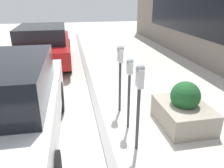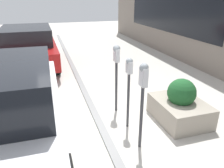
% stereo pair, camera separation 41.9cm
% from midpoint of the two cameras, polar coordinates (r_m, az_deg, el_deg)
% --- Properties ---
extents(ground_plane, '(40.00, 40.00, 0.00)m').
position_cam_midpoint_polar(ground_plane, '(4.64, -4.19, -11.85)').
color(ground_plane, beige).
extents(curb_strip, '(24.50, 0.16, 0.04)m').
position_cam_midpoint_polar(curb_strip, '(4.61, -5.19, -11.79)').
color(curb_strip, gray).
rests_on(curb_strip, ground_plane).
extents(parking_meter_nearest, '(0.17, 0.15, 1.60)m').
position_cam_midpoint_polar(parking_meter_nearest, '(3.60, 4.79, -1.31)').
color(parking_meter_nearest, '#38383D').
rests_on(parking_meter_nearest, ground_plane).
extents(parking_meter_second, '(0.16, 0.13, 1.50)m').
position_cam_midpoint_polar(parking_meter_second, '(4.24, 1.62, 1.37)').
color(parking_meter_second, '#38383D').
rests_on(parking_meter_second, ground_plane).
extents(parking_meter_middle, '(0.19, 0.16, 1.60)m').
position_cam_midpoint_polar(parking_meter_middle, '(4.86, -1.30, 5.35)').
color(parking_meter_middle, '#38383D').
rests_on(parking_meter_middle, ground_plane).
extents(planter_box, '(1.25, 0.97, 0.97)m').
position_cam_midpoint_polar(planter_box, '(4.94, 15.03, -5.54)').
color(planter_box, '#A39989').
rests_on(planter_box, ground_plane).
extents(parked_car_middle, '(4.09, 1.78, 1.69)m').
position_cam_midpoint_polar(parked_car_middle, '(3.97, -28.97, -6.47)').
color(parked_car_middle, silver).
rests_on(parked_car_middle, ground_plane).
extents(parked_car_rear, '(4.80, 2.08, 1.51)m').
position_cam_midpoint_polar(parked_car_rear, '(9.25, -22.29, 9.27)').
color(parked_car_rear, maroon).
rests_on(parked_car_rear, ground_plane).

